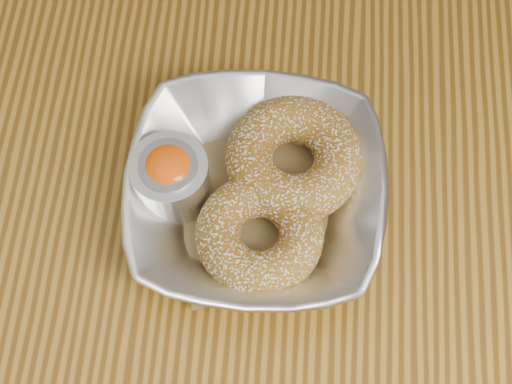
# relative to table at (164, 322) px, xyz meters

# --- Properties ---
(table) EXTENTS (1.20, 0.80, 0.75)m
(table) POSITION_rel_table_xyz_m (0.00, 0.00, 0.00)
(table) COLOR brown
(table) RESTS_ON ground_plane
(serving_bowl) EXTENTS (0.20, 0.20, 0.05)m
(serving_bowl) POSITION_rel_table_xyz_m (0.08, 0.08, 0.12)
(serving_bowl) COLOR silver
(serving_bowl) RESTS_ON table
(parchment) EXTENTS (0.19, 0.19, 0.00)m
(parchment) POSITION_rel_table_xyz_m (0.08, 0.08, 0.11)
(parchment) COLOR brown
(parchment) RESTS_ON table
(donut_back) EXTENTS (0.12, 0.12, 0.04)m
(donut_back) POSITION_rel_table_xyz_m (0.11, 0.11, 0.13)
(donut_back) COLOR brown
(donut_back) RESTS_ON parchment
(donut_front) EXTENTS (0.11, 0.11, 0.04)m
(donut_front) POSITION_rel_table_xyz_m (0.08, 0.04, 0.13)
(donut_front) COLOR brown
(donut_front) RESTS_ON parchment
(ramekin) EXTENTS (0.06, 0.06, 0.06)m
(ramekin) POSITION_rel_table_xyz_m (0.01, 0.08, 0.14)
(ramekin) COLOR silver
(ramekin) RESTS_ON table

